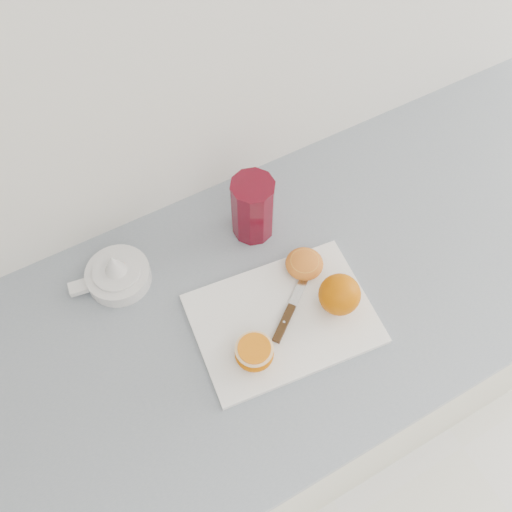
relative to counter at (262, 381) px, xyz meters
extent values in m
cube|color=silver|center=(0.00, 0.00, -0.02)|extent=(2.42, 0.60, 0.86)
cube|color=#8C929F|center=(0.00, 0.00, 0.43)|extent=(2.48, 0.64, 0.03)
cube|color=white|center=(0.01, -0.05, 0.45)|extent=(0.35, 0.27, 0.01)
sphere|color=#C76600|center=(0.11, -0.07, 0.49)|extent=(0.08, 0.08, 0.08)
ellipsoid|color=#C76600|center=(-0.07, -0.09, 0.47)|extent=(0.07, 0.07, 0.04)
cylinder|color=#FFD395|center=(-0.07, -0.09, 0.49)|extent=(0.07, 0.07, 0.00)
cylinder|color=orange|center=(-0.07, -0.09, 0.50)|extent=(0.06, 0.06, 0.00)
ellipsoid|color=orange|center=(0.10, 0.02, 0.47)|extent=(0.07, 0.07, 0.03)
cylinder|color=gold|center=(0.10, 0.02, 0.48)|extent=(0.05, 0.05, 0.00)
cube|color=#3F2A0F|center=(0.01, -0.06, 0.46)|extent=(0.07, 0.06, 0.01)
cube|color=#B7B7BC|center=(0.08, -0.01, 0.46)|extent=(0.09, 0.07, 0.00)
cylinder|color=#B7B7BC|center=(0.01, -0.06, 0.46)|extent=(0.00, 0.00, 0.01)
cylinder|color=white|center=(-0.22, 0.18, 0.46)|extent=(0.12, 0.12, 0.03)
cylinder|color=white|center=(-0.22, 0.18, 0.48)|extent=(0.09, 0.09, 0.01)
cone|color=white|center=(-0.22, 0.18, 0.50)|extent=(0.04, 0.04, 0.05)
cube|color=white|center=(-0.30, 0.19, 0.46)|extent=(0.04, 0.03, 0.01)
ellipsoid|color=#EC501A|center=(-0.21, 0.17, 0.48)|extent=(0.01, 0.01, 0.00)
ellipsoid|color=#EC501A|center=(-0.23, 0.19, 0.48)|extent=(0.01, 0.01, 0.00)
ellipsoid|color=#EC501A|center=(-0.23, 0.17, 0.48)|extent=(0.01, 0.01, 0.00)
ellipsoid|color=#EC501A|center=(-0.20, 0.19, 0.48)|extent=(0.01, 0.01, 0.00)
cylinder|color=#5E0917|center=(0.06, 0.16, 0.51)|extent=(0.09, 0.09, 0.14)
cylinder|color=#DE5210|center=(0.06, 0.16, 0.46)|extent=(0.07, 0.07, 0.02)
cylinder|color=#5E0917|center=(0.06, 0.16, 0.58)|extent=(0.09, 0.09, 0.00)
camera|label=1|loc=(-0.25, -0.42, 1.42)|focal=40.00mm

